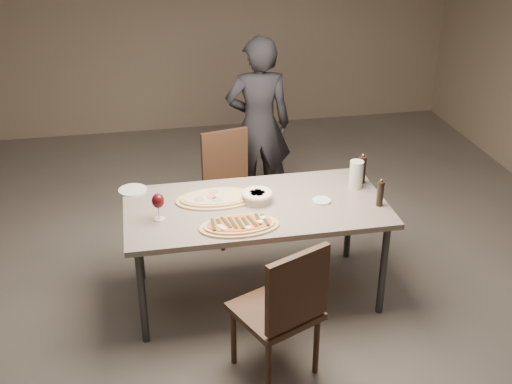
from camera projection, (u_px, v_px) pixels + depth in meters
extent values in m
plane|color=#5F5851|center=(256.00, 294.00, 4.75)|extent=(7.00, 7.00, 0.00)
plane|color=gray|center=(196.00, 9.00, 7.18)|extent=(6.00, 0.00, 6.00)
cube|color=gray|center=(256.00, 207.00, 4.42)|extent=(1.80, 0.90, 0.04)
cylinder|color=#333335|center=(142.00, 297.00, 4.13)|extent=(0.05, 0.05, 0.71)
cylinder|color=#333335|center=(383.00, 270.00, 4.41)|extent=(0.05, 0.05, 0.71)
cylinder|color=#333335|center=(139.00, 239.00, 4.77)|extent=(0.05, 0.05, 0.71)
cylinder|color=#333335|center=(349.00, 218.00, 5.05)|extent=(0.05, 0.05, 0.71)
ellipsoid|color=white|center=(260.00, 221.00, 4.13)|extent=(0.04, 0.04, 0.01)
ellipsoid|color=white|center=(223.00, 228.00, 4.05)|extent=(0.04, 0.04, 0.01)
ellipsoid|color=white|center=(249.00, 227.00, 4.06)|extent=(0.04, 0.04, 0.01)
ellipsoid|color=white|center=(263.00, 217.00, 4.18)|extent=(0.04, 0.04, 0.01)
ellipsoid|color=white|center=(220.00, 226.00, 4.08)|extent=(0.04, 0.04, 0.01)
cube|color=#233215|center=(213.00, 224.00, 4.10)|extent=(0.02, 0.15, 0.01)
cube|color=#233215|center=(220.00, 224.00, 4.10)|extent=(0.04, 0.15, 0.01)
cube|color=#233215|center=(226.00, 222.00, 4.12)|extent=(0.06, 0.15, 0.01)
cube|color=#233215|center=(233.00, 223.00, 4.12)|extent=(0.04, 0.15, 0.01)
cube|color=#233215|center=(240.00, 223.00, 4.11)|extent=(0.04, 0.15, 0.01)
cube|color=#233215|center=(246.00, 223.00, 4.12)|extent=(0.04, 0.15, 0.01)
cube|color=#233215|center=(252.00, 221.00, 4.14)|extent=(0.06, 0.15, 0.01)
cube|color=#233215|center=(258.00, 219.00, 4.16)|extent=(0.02, 0.15, 0.01)
cube|color=#233215|center=(265.00, 220.00, 4.15)|extent=(0.04, 0.15, 0.01)
cylinder|color=tan|center=(212.00, 197.00, 4.44)|extent=(0.07, 0.07, 0.00)
cylinder|color=tan|center=(213.00, 192.00, 4.51)|extent=(0.07, 0.07, 0.00)
cylinder|color=tan|center=(216.00, 199.00, 4.41)|extent=(0.07, 0.07, 0.00)
cylinder|color=tan|center=(199.00, 199.00, 4.41)|extent=(0.07, 0.07, 0.00)
cylinder|color=beige|center=(257.00, 197.00, 4.44)|extent=(0.19, 0.19, 0.07)
torus|color=beige|center=(257.00, 194.00, 4.43)|extent=(0.22, 0.22, 0.03)
cube|color=#9F6740|center=(261.00, 195.00, 4.44)|extent=(0.06, 0.05, 0.04)
cube|color=#9F6740|center=(258.00, 193.00, 4.45)|extent=(0.06, 0.07, 0.04)
cube|color=#9F6740|center=(254.00, 194.00, 4.44)|extent=(0.07, 0.07, 0.04)
cube|color=#9F6740|center=(255.00, 196.00, 4.42)|extent=(0.07, 0.07, 0.04)
cube|color=#9F6740|center=(259.00, 197.00, 4.41)|extent=(0.06, 0.07, 0.04)
cylinder|color=white|center=(321.00, 201.00, 4.45)|extent=(0.13, 0.13, 0.01)
cylinder|color=#9B9839|center=(321.00, 200.00, 4.45)|extent=(0.09, 0.09, 0.00)
cylinder|color=black|center=(380.00, 195.00, 4.37)|extent=(0.05, 0.05, 0.16)
cylinder|color=black|center=(381.00, 183.00, 4.33)|extent=(0.05, 0.05, 0.02)
sphere|color=gold|center=(382.00, 180.00, 4.32)|extent=(0.02, 0.02, 0.02)
cylinder|color=black|center=(362.00, 171.00, 4.68)|extent=(0.05, 0.05, 0.19)
cylinder|color=black|center=(363.00, 158.00, 4.64)|extent=(0.06, 0.06, 0.02)
sphere|color=gold|center=(363.00, 155.00, 4.63)|extent=(0.02, 0.02, 0.02)
cylinder|color=silver|center=(356.00, 174.00, 4.61)|extent=(0.10, 0.10, 0.21)
cylinder|color=silver|center=(159.00, 219.00, 4.23)|extent=(0.07, 0.07, 0.01)
cylinder|color=silver|center=(159.00, 213.00, 4.21)|extent=(0.01, 0.01, 0.09)
ellipsoid|color=#41090E|center=(158.00, 201.00, 4.17)|extent=(0.08, 0.08, 0.10)
cylinder|color=white|center=(133.00, 190.00, 4.60)|extent=(0.20, 0.20, 0.01)
cube|color=#3D2619|center=(275.00, 311.00, 3.86)|extent=(0.59, 0.59, 0.04)
cylinder|color=#3D2619|center=(268.00, 370.00, 3.74)|extent=(0.04, 0.04, 0.42)
cylinder|color=#3D2619|center=(316.00, 345.00, 3.93)|extent=(0.04, 0.04, 0.42)
cylinder|color=#3D2619|center=(234.00, 336.00, 4.01)|extent=(0.04, 0.04, 0.42)
cylinder|color=#3D2619|center=(280.00, 315.00, 4.20)|extent=(0.04, 0.04, 0.42)
cube|color=#3D2619|center=(298.00, 290.00, 3.59)|extent=(0.41, 0.21, 0.47)
cube|color=#3D2619|center=(234.00, 193.00, 5.32)|extent=(0.51, 0.51, 0.04)
cylinder|color=#3D2619|center=(245.00, 203.00, 5.62)|extent=(0.03, 0.03, 0.39)
cylinder|color=#3D2619|center=(208.00, 210.00, 5.49)|extent=(0.03, 0.03, 0.39)
cylinder|color=#3D2619|center=(261.00, 221.00, 5.34)|extent=(0.03, 0.03, 0.39)
cylinder|color=#3D2619|center=(223.00, 229.00, 5.21)|extent=(0.03, 0.03, 0.39)
cube|color=#3D2619|center=(225.00, 155.00, 5.36)|extent=(0.40, 0.13, 0.44)
imported|color=black|center=(259.00, 125.00, 5.65)|extent=(0.60, 0.41, 1.59)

